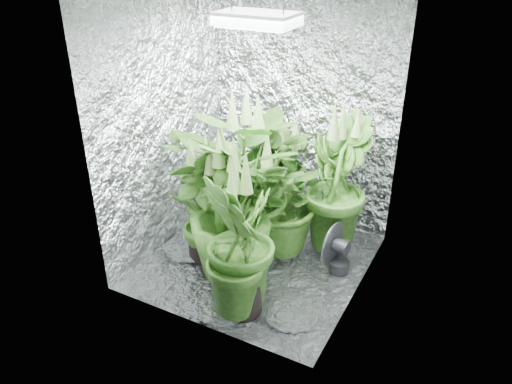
{
  "coord_description": "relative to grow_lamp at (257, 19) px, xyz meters",
  "views": [
    {
      "loc": [
        1.51,
        -2.85,
        2.3
      ],
      "look_at": [
        -0.01,
        0.0,
        0.62
      ],
      "focal_mm": 35.0,
      "sensor_mm": 36.0,
      "label": 1
    }
  ],
  "objects": [
    {
      "name": "plant_e",
      "position": [
        0.06,
        0.23,
        -1.36
      ],
      "size": [
        0.9,
        0.9,
        0.97
      ],
      "rotation": [
        0.0,
        0.0,
        3.0
      ],
      "color": "black",
      "rests_on": "ground"
    },
    {
      "name": "plant_a",
      "position": [
        -0.19,
        0.15,
        -1.19
      ],
      "size": [
        1.22,
        1.22,
        1.33
      ],
      "rotation": [
        0.0,
        0.0,
        6.16
      ],
      "color": "black",
      "rests_on": "ground"
    },
    {
      "name": "circulation_fan",
      "position": [
        0.58,
        0.19,
        -1.66
      ],
      "size": [
        0.18,
        0.34,
        0.4
      ],
      "rotation": [
        0.0,
        0.0,
        -0.16
      ],
      "color": "black",
      "rests_on": "ground"
    },
    {
      "name": "plant_d",
      "position": [
        -0.1,
        -0.22,
        -1.28
      ],
      "size": [
        0.79,
        0.79,
        1.19
      ],
      "rotation": [
        0.0,
        0.0,
        2.77
      ],
      "color": "black",
      "rests_on": "ground"
    },
    {
      "name": "ground",
      "position": [
        0.0,
        0.0,
        -1.83
      ],
      "size": [
        1.6,
        1.6,
        0.0
      ],
      "primitive_type": "plane",
      "color": "silver",
      "rests_on": "ground"
    },
    {
      "name": "plant_b",
      "position": [
        -0.1,
        0.64,
        -1.39
      ],
      "size": [
        0.64,
        0.64,
        0.96
      ],
      "rotation": [
        0.0,
        0.0,
        0.58
      ],
      "color": "black",
      "rests_on": "ground"
    },
    {
      "name": "plant_label",
      "position": [
        0.23,
        -0.58,
        -1.53
      ],
      "size": [
        0.06,
        0.06,
        0.09
      ],
      "primitive_type": "cube",
      "rotation": [
        -0.21,
        0.0,
        0.77
      ],
      "color": "white",
      "rests_on": "plant_g"
    },
    {
      "name": "plant_g",
      "position": [
        0.17,
        -0.55,
        -1.3
      ],
      "size": [
        0.77,
        0.77,
        1.12
      ],
      "rotation": [
        0.0,
        0.0,
        5.23
      ],
      "color": "black",
      "rests_on": "ground"
    },
    {
      "name": "grow_lamp",
      "position": [
        0.0,
        0.0,
        0.0
      ],
      "size": [
        0.5,
        0.3,
        0.22
      ],
      "color": "gray",
      "rests_on": "ceiling"
    },
    {
      "name": "plant_f",
      "position": [
        -0.39,
        -0.14,
        -1.35
      ],
      "size": [
        0.7,
        0.7,
        1.03
      ],
      "rotation": [
        0.0,
        0.0,
        4.09
      ],
      "color": "black",
      "rests_on": "ground"
    },
    {
      "name": "plant_c",
      "position": [
        0.43,
        0.52,
        -1.27
      ],
      "size": [
        0.75,
        0.75,
        1.18
      ],
      "rotation": [
        0.0,
        0.0,
        1.89
      ],
      "color": "black",
      "rests_on": "ground"
    },
    {
      "name": "walls",
      "position": [
        0.0,
        0.0,
        -0.83
      ],
      "size": [
        1.62,
        1.62,
        2.0
      ],
      "color": "silver",
      "rests_on": "ground"
    }
  ]
}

